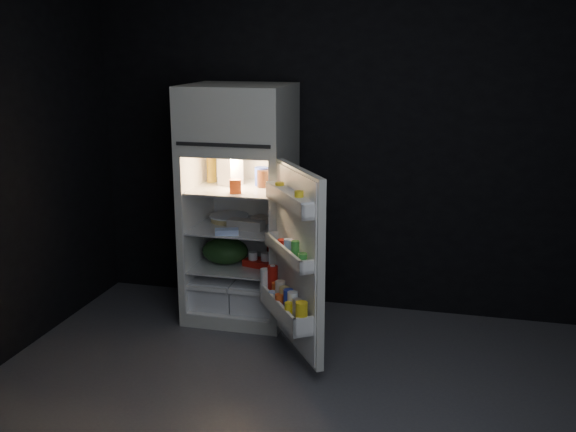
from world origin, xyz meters
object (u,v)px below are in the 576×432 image
(refrigerator, at_px, (241,195))
(egg_carton, at_px, (246,225))
(milk_jug, at_px, (230,170))
(yogurt_tray, at_px, (261,263))
(fridge_door, at_px, (294,265))

(refrigerator, xyz_separation_m, egg_carton, (0.08, -0.13, -0.19))
(milk_jug, xyz_separation_m, yogurt_tray, (0.25, -0.08, -0.69))
(yogurt_tray, bearing_deg, egg_carton, -137.49)
(refrigerator, xyz_separation_m, yogurt_tray, (0.17, -0.08, -0.50))
(fridge_door, xyz_separation_m, milk_jug, (-0.66, 0.69, 0.47))
(refrigerator, bearing_deg, yogurt_tray, -24.16)
(egg_carton, bearing_deg, fridge_door, -39.53)
(fridge_door, xyz_separation_m, egg_carton, (-0.50, 0.56, 0.09))
(fridge_door, bearing_deg, milk_jug, 133.81)
(refrigerator, xyz_separation_m, fridge_door, (0.58, -0.69, -0.28))
(fridge_door, bearing_deg, refrigerator, 130.27)
(egg_carton, height_order, yogurt_tray, egg_carton)
(refrigerator, relative_size, fridge_door, 1.46)
(fridge_door, relative_size, milk_jug, 5.08)
(milk_jug, bearing_deg, refrigerator, 22.55)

